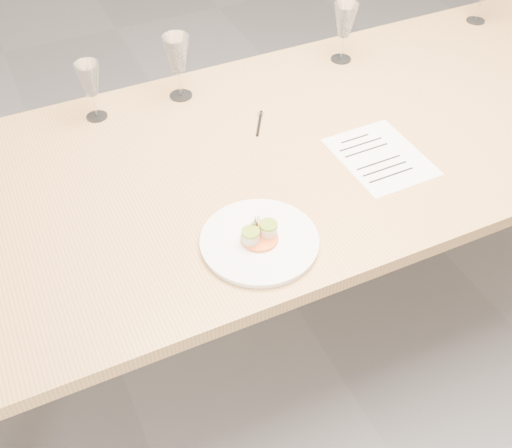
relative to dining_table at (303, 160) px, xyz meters
name	(u,v)px	position (x,y,z in m)	size (l,w,h in m)	color
ground	(294,304)	(0.00, 0.00, -0.68)	(7.00, 7.00, 0.00)	slate
dining_table	(303,160)	(0.00, 0.00, 0.00)	(2.40, 1.00, 0.75)	tan
dinner_plate	(260,240)	(-0.29, -0.31, 0.08)	(0.29, 0.29, 0.08)	white
recipe_sheet	(380,157)	(0.16, -0.15, 0.07)	(0.23, 0.29, 0.00)	white
ballpoint_pen	(259,123)	(-0.08, 0.13, 0.07)	(0.07, 0.11, 0.01)	black
wine_glass_0	(89,81)	(-0.51, 0.38, 0.19)	(0.07, 0.07, 0.18)	white
wine_glass_1	(177,55)	(-0.24, 0.38, 0.21)	(0.08, 0.08, 0.21)	white
wine_glass_2	(345,21)	(0.33, 0.36, 0.21)	(0.08, 0.08, 0.20)	white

